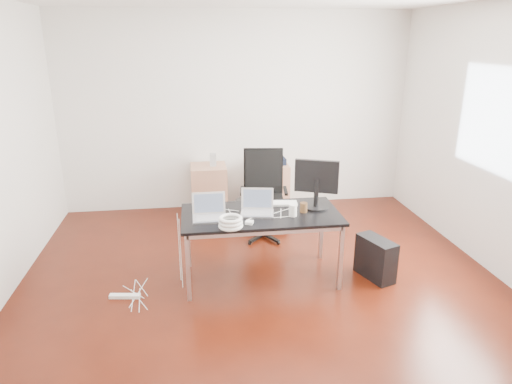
{
  "coord_description": "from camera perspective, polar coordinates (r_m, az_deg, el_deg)",
  "views": [
    {
      "loc": [
        -0.65,
        -4.04,
        2.42
      ],
      "look_at": [
        0.0,
        0.55,
        0.85
      ],
      "focal_mm": 32.0,
      "sensor_mm": 36.0,
      "label": 1
    }
  ],
  "objects": [
    {
      "name": "room_shell",
      "position": [
        4.22,
        1.54,
        4.78
      ],
      "size": [
        5.0,
        5.0,
        5.0
      ],
      "color": "#360E06",
      "rests_on": "ground"
    },
    {
      "name": "desk",
      "position": [
        4.65,
        0.61,
        -3.28
      ],
      "size": [
        1.6,
        0.8,
        0.73
      ],
      "color": "black",
      "rests_on": "ground"
    },
    {
      "name": "office_chair",
      "position": [
        5.74,
        0.95,
        0.29
      ],
      "size": [
        0.53,
        0.55,
        1.08
      ],
      "rotation": [
        0.0,
        0.0,
        -0.13
      ],
      "color": "black",
      "rests_on": "ground"
    },
    {
      "name": "filing_cabinet_left",
      "position": [
        6.6,
        -5.89,
        0.35
      ],
      "size": [
        0.5,
        0.5,
        0.7
      ],
      "primitive_type": "cube",
      "color": "#AF7557",
      "rests_on": "ground"
    },
    {
      "name": "filing_cabinet_right",
      "position": [
        6.69,
        1.75,
        0.69
      ],
      "size": [
        0.5,
        0.5,
        0.7
      ],
      "primitive_type": "cube",
      "color": "#AF7557",
      "rests_on": "ground"
    },
    {
      "name": "pc_tower",
      "position": [
        5.0,
        14.72,
        -8.02
      ],
      "size": [
        0.34,
        0.49,
        0.44
      ],
      "primitive_type": "cube",
      "rotation": [
        0.0,
        0.0,
        0.35
      ],
      "color": "black",
      "rests_on": "ground"
    },
    {
      "name": "wastebasket",
      "position": [
        6.4,
        -1.52,
        -2.16
      ],
      "size": [
        0.3,
        0.3,
        0.28
      ],
      "primitive_type": "cylinder",
      "rotation": [
        0.0,
        0.0,
        0.28
      ],
      "color": "black",
      "rests_on": "ground"
    },
    {
      "name": "power_strip",
      "position": [
        4.76,
        -16.08,
        -12.4
      ],
      "size": [
        0.31,
        0.1,
        0.04
      ],
      "primitive_type": "cube",
      "rotation": [
        0.0,
        0.0,
        -0.14
      ],
      "color": "white",
      "rests_on": "ground"
    },
    {
      "name": "laptop_left",
      "position": [
        4.53,
        -5.86,
        -2.54
      ],
      "size": [
        0.33,
        0.25,
        0.23
      ],
      "rotation": [
        0.0,
        0.0,
        0.0
      ],
      "color": "silver",
      "rests_on": "desk"
    },
    {
      "name": "laptop_right",
      "position": [
        4.63,
        0.17,
        -1.94
      ],
      "size": [
        0.37,
        0.31,
        0.23
      ],
      "rotation": [
        0.0,
        0.0,
        -0.18
      ],
      "color": "silver",
      "rests_on": "desk"
    },
    {
      "name": "monitor",
      "position": [
        4.74,
        7.56,
        1.3
      ],
      "size": [
        0.44,
        0.26,
        0.51
      ],
      "rotation": [
        0.0,
        0.0,
        -0.38
      ],
      "color": "black",
      "rests_on": "desk"
    },
    {
      "name": "keyboard",
      "position": [
        4.88,
        2.58,
        -1.42
      ],
      "size": [
        0.45,
        0.19,
        0.02
      ],
      "primitive_type": "cube",
      "rotation": [
        0.0,
        0.0,
        -0.12
      ],
      "color": "white",
      "rests_on": "desk"
    },
    {
      "name": "cup_white",
      "position": [
        4.56,
        4.64,
        -2.3
      ],
      "size": [
        0.1,
        0.1,
        0.12
      ],
      "primitive_type": "cylinder",
      "rotation": [
        0.0,
        0.0,
        -0.32
      ],
      "color": "white",
      "rests_on": "desk"
    },
    {
      "name": "cup_brown",
      "position": [
        4.67,
        5.97,
        -1.92
      ],
      "size": [
        0.08,
        0.08,
        0.1
      ],
      "primitive_type": "cylinder",
      "rotation": [
        0.0,
        0.0,
        0.01
      ],
      "color": "#52351C",
      "rests_on": "desk"
    },
    {
      "name": "cable_coil",
      "position": [
        4.28,
        -3.19,
        -3.79
      ],
      "size": [
        0.24,
        0.24,
        0.11
      ],
      "rotation": [
        0.0,
        0.0,
        -0.16
      ],
      "color": "white",
      "rests_on": "desk"
    },
    {
      "name": "power_adapter",
      "position": [
        4.37,
        -0.84,
        -3.82
      ],
      "size": [
        0.09,
        0.09,
        0.03
      ],
      "primitive_type": "cube",
      "rotation": [
        0.0,
        0.0,
        -0.4
      ],
      "color": "white",
      "rests_on": "desk"
    },
    {
      "name": "speaker",
      "position": [
        6.47,
        -5.39,
        4.05
      ],
      "size": [
        0.09,
        0.09,
        0.18
      ],
      "primitive_type": "cube",
      "rotation": [
        0.0,
        0.0,
        -0.06
      ],
      "color": "#9E9E9E",
      "rests_on": "filing_cabinet_left"
    },
    {
      "name": "navy_garment",
      "position": [
        6.56,
        2.32,
        3.92
      ],
      "size": [
        0.31,
        0.25,
        0.09
      ],
      "primitive_type": "cube",
      "rotation": [
        0.0,
        0.0,
        0.04
      ],
      "color": "black",
      "rests_on": "filing_cabinet_right"
    }
  ]
}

